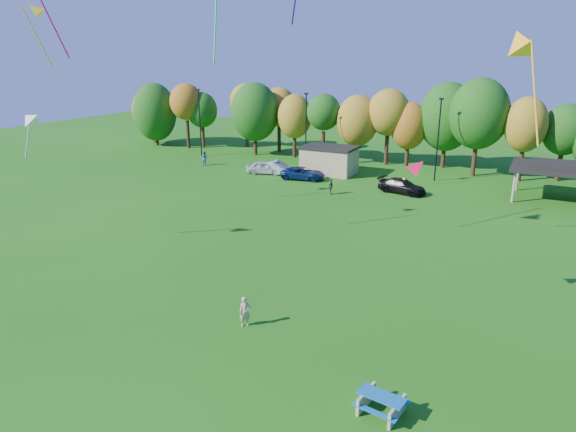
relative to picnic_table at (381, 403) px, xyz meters
The scene contains 19 objects.
ground 8.38m from the picnic_table, behind, with size 160.00×160.00×0.00m, color #19600F.
tree_line 47.35m from the picnic_table, 101.49° to the left, with size 93.57×10.55×11.15m.
lamp_posts 41.31m from the picnic_table, 98.88° to the left, with size 64.50×0.25×9.09m.
utility_building 42.74m from the picnic_table, 115.43° to the left, with size 6.30×4.30×3.25m.
pavilion 38.10m from the picnic_table, 81.44° to the left, with size 8.20×6.20×3.77m.
picnic_table is the anchor object (origin of this frame).
kite_flyer 9.08m from the picnic_table, 157.95° to the left, with size 0.60×0.39×1.64m, color #C0A290.
car_a 42.94m from the picnic_table, 125.56° to the left, with size 1.79×4.45×1.52m, color silver.
car_b 42.42m from the picnic_table, 123.64° to the left, with size 1.56×4.47×1.47m, color #9E9DA3.
car_c 39.66m from the picnic_table, 119.89° to the left, with size 2.30×4.99×1.39m, color navy.
car_d 34.59m from the picnic_table, 103.71° to the left, with size 2.03×4.98×1.45m, color black.
far_person_0 42.29m from the picnic_table, 123.72° to the left, with size 1.19×0.68×1.84m, color #5B4CA9.
far_person_2 49.47m from the picnic_table, 133.83° to the left, with size 0.89×0.69×1.83m, color #446C96.
far_person_3 34.70m from the picnic_table, 103.40° to the left, with size 0.78×0.51×1.60m, color #939F6C.
far_person_4 33.19m from the picnic_table, 115.92° to the left, with size 0.97×0.40×1.65m, color #556C42.
kite_3 28.72m from the picnic_table, 166.73° to the left, with size 2.21×1.18×3.53m.
kite_5 16.47m from the picnic_table, 72.39° to the left, with size 2.39×3.08×5.46m.
kite_9 11.92m from the picnic_table, 98.28° to the left, with size 1.49×1.36×1.21m.
kite_13 39.95m from the picnic_table, 158.55° to the left, with size 2.85×2.54×5.41m.
Camera 1 is at (12.80, -17.50, 13.69)m, focal length 32.00 mm.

